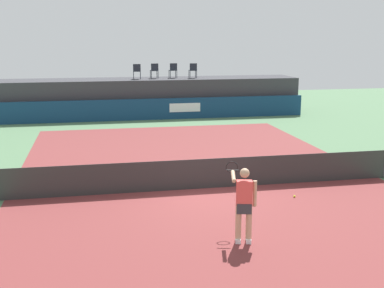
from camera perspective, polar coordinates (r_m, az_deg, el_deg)
The scene contains 11 objects.
ground_plane at distance 18.53m, azimuth -0.55°, elevation -2.38°, with size 48.00×48.00×0.00m, color #4C704C.
court_inner at distance 15.70m, azimuth 1.52°, elevation -5.07°, with size 12.00×22.00×0.00m, color maroon.
sponsor_wall at distance 28.60m, azimuth -4.50°, elevation 3.99°, with size 18.00×0.22×1.20m.
spectator_platform at distance 30.31m, azimuth -4.95°, elevation 5.40°, with size 18.00×2.80×2.20m, color #38383D.
spectator_chair_far_left at distance 29.84m, azimuth -6.32°, elevation 8.34°, with size 0.48×0.48×0.89m.
spectator_chair_left at distance 30.32m, azimuth -4.33°, elevation 8.44°, with size 0.46×0.46×0.89m.
spectator_chair_center at distance 30.52m, azimuth -2.17°, elevation 8.49°, with size 0.45×0.45×0.89m.
spectator_chair_right at distance 30.43m, azimuth 0.11°, elevation 8.49°, with size 0.45×0.45×0.89m.
tennis_net at distance 15.57m, azimuth 1.53°, elevation -3.41°, with size 12.40×0.02×0.95m, color #2D2D2D.
tennis_player at distance 11.50m, azimuth 5.94°, elevation -6.64°, with size 0.56×1.22×1.77m.
tennis_ball at distance 15.11m, azimuth 11.64°, elevation -5.88°, with size 0.07×0.07×0.07m, color #D8EA33.
Camera 1 is at (-3.37, -14.61, 4.66)m, focal length 46.62 mm.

